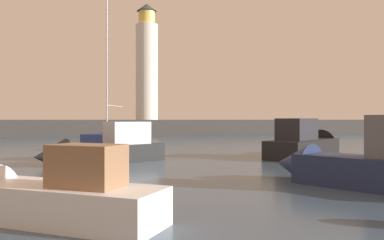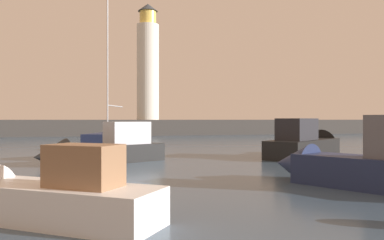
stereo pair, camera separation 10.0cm
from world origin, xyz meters
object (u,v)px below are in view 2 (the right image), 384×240
motorboat_1 (101,150)px  motorboat_3 (35,196)px  lighthouse (148,65)px  motorboat_0 (355,166)px  motorboat_2 (310,144)px  sailboat_moored (111,139)px

motorboat_1 → motorboat_3: size_ratio=1.27×
motorboat_1 → motorboat_3: motorboat_1 is taller
lighthouse → motorboat_0: bearing=-88.8°
motorboat_1 → motorboat_2: motorboat_2 is taller
lighthouse → motorboat_0: 47.40m
motorboat_0 → sailboat_moored: (-7.37, 22.22, -0.05)m
lighthouse → motorboat_1: (-7.47, -36.64, -9.67)m
motorboat_0 → sailboat_moored: sailboat_moored is taller
sailboat_moored → motorboat_2: bearing=-43.8°
motorboat_0 → motorboat_2: size_ratio=0.87×
motorboat_0 → motorboat_2: 11.68m
motorboat_0 → motorboat_1: 12.88m
lighthouse → motorboat_2: (5.55, -35.65, -9.61)m
motorboat_1 → motorboat_2: size_ratio=0.92×
motorboat_0 → motorboat_3: size_ratio=1.20×
lighthouse → motorboat_2: lighthouse is taller
lighthouse → motorboat_0: size_ratio=2.53×
motorboat_1 → sailboat_moored: bearing=85.2°
motorboat_2 → motorboat_1: bearing=-175.6°
motorboat_2 → sailboat_moored: sailboat_moored is taller
motorboat_0 → motorboat_3: motorboat_0 is taller
motorboat_1 → sailboat_moored: 12.51m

